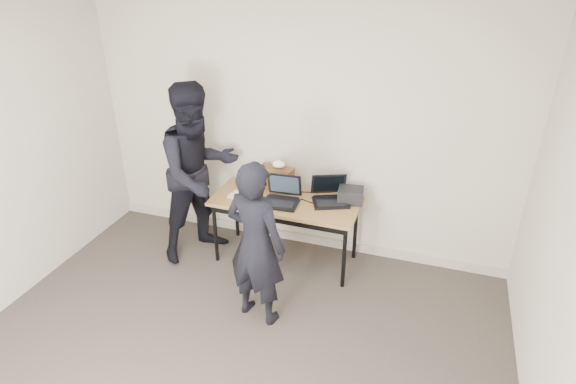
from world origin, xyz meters
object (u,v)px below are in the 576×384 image
at_px(laptop_center, 282,196).
at_px(laptop_right, 330,196).
at_px(person_observer, 199,173).
at_px(equipment_box, 351,195).
at_px(person_typist, 256,244).
at_px(laptop_beige, 245,192).
at_px(desk, 285,206).
at_px(leather_satchel, 276,178).

bearing_deg(laptop_center, laptop_right, 16.89).
distance_m(laptop_center, person_observer, 0.90).
height_order(equipment_box, person_typist, person_typist).
relative_size(laptop_beige, laptop_center, 0.82).
relative_size(equipment_box, person_typist, 0.16).
bearing_deg(equipment_box, laptop_right, -164.70).
distance_m(desk, laptop_center, 0.13).
xyz_separation_m(person_typist, person_observer, (-0.94, 0.80, 0.18)).
bearing_deg(desk, laptop_beige, -176.10).
bearing_deg(laptop_right, person_observer, 167.26).
bearing_deg(person_typist, desk, -75.17).
relative_size(laptop_right, equipment_box, 1.85).
relative_size(laptop_center, laptop_right, 0.81).
distance_m(desk, laptop_beige, 0.44).
bearing_deg(laptop_beige, leather_satchel, 57.31).
xyz_separation_m(desk, person_observer, (-0.90, -0.11, 0.29)).
bearing_deg(person_typist, person_observer, -28.09).
bearing_deg(desk, leather_satchel, 129.01).
distance_m(laptop_beige, leather_satchel, 0.37).
bearing_deg(laptop_center, equipment_box, 15.29).
distance_m(laptop_center, laptop_right, 0.49).
bearing_deg(person_observer, laptop_right, -47.25).
distance_m(laptop_beige, person_observer, 0.51).
distance_m(laptop_beige, person_typist, 1.00).
height_order(laptop_right, person_typist, person_typist).
bearing_deg(leather_satchel, person_typist, -72.23).
distance_m(laptop_beige, equipment_box, 1.08).
bearing_deg(desk, person_observer, -172.70).
distance_m(desk, person_typist, 0.91).
xyz_separation_m(desk, laptop_center, (-0.02, -0.03, 0.12)).
xyz_separation_m(laptop_center, equipment_box, (0.65, 0.23, 0.01)).
relative_size(leather_satchel, equipment_box, 1.52).
bearing_deg(person_typist, laptop_beige, -49.55).
bearing_deg(laptop_center, person_typist, -89.44).
relative_size(laptop_center, leather_satchel, 0.98).
bearing_deg(laptop_center, leather_satchel, 116.92).
height_order(laptop_center, equipment_box, laptop_center).
height_order(laptop_beige, laptop_center, laptop_center).
bearing_deg(laptop_right, laptop_beige, 167.58).
height_order(desk, equipment_box, equipment_box).
bearing_deg(laptop_beige, equipment_box, 23.81).
bearing_deg(person_typist, laptop_center, -73.46).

